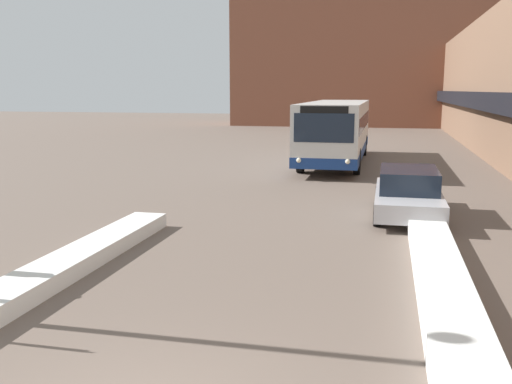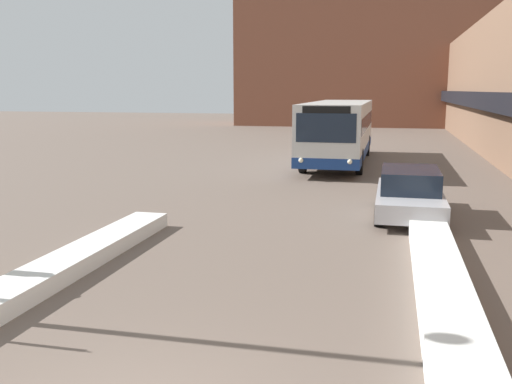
% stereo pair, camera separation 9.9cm
% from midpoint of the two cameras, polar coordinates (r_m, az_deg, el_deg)
% --- Properties ---
extents(building_backdrop_far, '(26.00, 8.00, 15.92)m').
position_cam_midpoint_polar(building_backdrop_far, '(60.31, 11.20, 14.15)').
color(building_backdrop_far, brown).
rests_on(building_backdrop_far, ground_plane).
extents(snow_bank_left, '(0.90, 11.77, 0.35)m').
position_cam_midpoint_polar(snow_bank_left, '(10.75, -22.92, -9.32)').
color(snow_bank_left, silver).
rests_on(snow_bank_left, ground_plane).
extents(snow_bank_right, '(0.90, 11.35, 0.41)m').
position_cam_midpoint_polar(snow_bank_right, '(10.32, 18.57, -9.67)').
color(snow_bank_right, silver).
rests_on(snow_bank_right, ground_plane).
extents(city_bus, '(2.74, 11.94, 3.02)m').
position_cam_midpoint_polar(city_bus, '(28.56, 8.42, 6.19)').
color(city_bus, silver).
rests_on(city_bus, ground_plane).
extents(parked_car_front, '(1.87, 4.68, 1.37)m').
position_cam_midpoint_polar(parked_car_front, '(17.04, 15.26, -0.05)').
color(parked_car_front, '#B7B7BC').
rests_on(parked_car_front, ground_plane).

